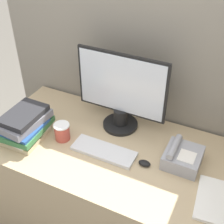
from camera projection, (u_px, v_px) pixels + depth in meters
cubicle_panel_rear at (140, 106)px, 2.04m from camera, size 1.91×0.04×1.52m
desk at (113, 190)px, 1.98m from camera, size 1.51×0.75×0.73m
monitor at (121, 94)px, 1.79m from camera, size 0.54×0.21×0.48m
keyboard at (104, 151)px, 1.73m from camera, size 0.36×0.13×0.02m
mouse at (144, 163)px, 1.65m from camera, size 0.07×0.04×0.03m
coffee_cup at (62, 132)px, 1.80m from camera, size 0.09×0.09×0.10m
book_stack at (24, 125)px, 1.79m from camera, size 0.26×0.31×0.18m
desk_telephone at (182, 157)px, 1.65m from camera, size 0.19×0.20×0.12m
paper_pile at (218, 201)px, 1.46m from camera, size 0.22×0.28×0.02m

